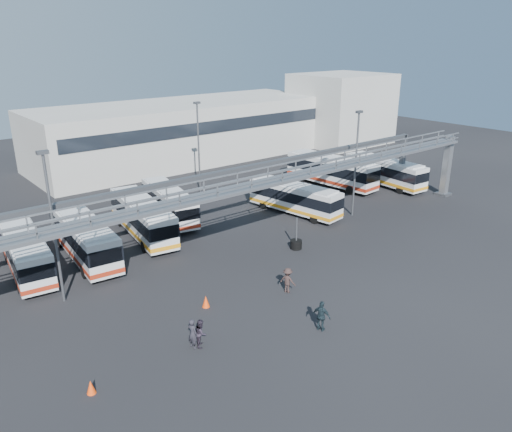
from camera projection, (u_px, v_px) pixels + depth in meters
ground at (318, 274)px, 37.02m from camera, size 140.00×140.00×0.00m
gantry at (268, 186)px, 39.42m from camera, size 51.40×5.15×7.10m
warehouse at (185, 131)px, 70.47m from camera, size 42.00×14.00×8.00m
building_right at (341, 109)px, 81.04m from camera, size 14.00×12.00×11.00m
light_pole_left at (53, 221)px, 31.39m from camera, size 0.70×0.35×10.21m
light_pole_mid at (356, 158)px, 47.30m from camera, size 0.70×0.35×10.21m
light_pole_back at (198, 144)px, 53.47m from camera, size 0.70×0.35×10.21m
bus_1 at (25, 251)px, 36.87m from camera, size 3.54×10.48×3.12m
bus_2 at (84, 236)px, 39.16m from camera, size 3.51×11.19×3.34m
bus_3 at (142, 216)px, 43.51m from camera, size 4.14×11.18×3.32m
bus_4 at (169, 202)px, 47.73m from camera, size 4.22×10.38×3.07m
bus_6 at (295, 197)px, 49.15m from camera, size 3.80×10.22×3.03m
bus_8 at (331, 170)px, 58.14m from camera, size 3.58×11.75×3.52m
bus_9 at (385, 171)px, 58.43m from camera, size 3.22×10.71×3.21m
pedestrian_a at (193, 334)px, 28.03m from camera, size 0.54×0.73×1.83m
pedestrian_b at (201, 333)px, 28.25m from camera, size 0.99×1.03×1.67m
pedestrian_c at (288, 280)px, 34.15m from camera, size 1.02×1.33×1.81m
pedestrian_d at (322, 316)px, 29.67m from camera, size 0.82×1.23×1.94m
cone_left at (91, 387)px, 24.60m from camera, size 0.48×0.48×0.74m
cone_right at (206, 301)px, 32.46m from camera, size 0.65×0.65×0.79m
tire_stack at (296, 244)px, 41.32m from camera, size 0.96×0.96×2.75m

